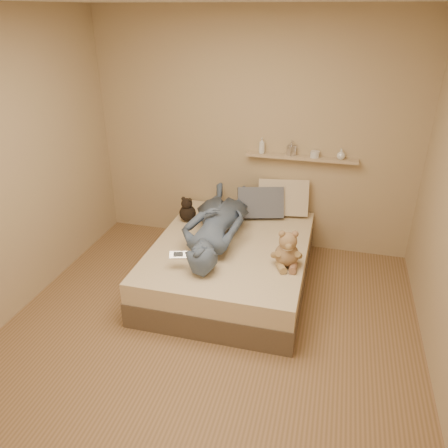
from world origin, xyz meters
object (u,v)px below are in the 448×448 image
(pillow_cream, at_px, (283,197))
(wall_shelf, at_px, (301,158))
(bed, at_px, (231,263))
(teddy_bear, at_px, (287,252))
(game_console, at_px, (178,255))
(person, at_px, (217,222))
(pillow_grey, at_px, (260,203))
(dark_plush, at_px, (187,211))

(pillow_cream, relative_size, wall_shelf, 0.46)
(bed, relative_size, teddy_bear, 5.24)
(bed, bearing_deg, game_console, -121.07)
(wall_shelf, bearing_deg, person, -130.40)
(bed, bearing_deg, teddy_bear, -25.70)
(wall_shelf, bearing_deg, pillow_grey, -150.68)
(pillow_cream, height_order, person, pillow_cream)
(game_console, relative_size, pillow_grey, 0.34)
(game_console, bearing_deg, wall_shelf, 58.87)
(bed, relative_size, pillow_cream, 3.45)
(person, xyz_separation_m, wall_shelf, (0.72, 0.84, 0.46))
(dark_plush, height_order, pillow_cream, pillow_cream)
(game_console, xyz_separation_m, dark_plush, (-0.24, 0.95, -0.02))
(teddy_bear, height_order, dark_plush, teddy_bear)
(game_console, distance_m, dark_plush, 0.98)
(teddy_bear, height_order, pillow_cream, pillow_cream)
(pillow_cream, bearing_deg, pillow_grey, -148.67)
(pillow_grey, bearing_deg, teddy_bear, -66.43)
(game_console, height_order, wall_shelf, wall_shelf)
(dark_plush, distance_m, pillow_grey, 0.81)
(pillow_grey, height_order, wall_shelf, wall_shelf)
(pillow_cream, bearing_deg, wall_shelf, 26.28)
(dark_plush, bearing_deg, pillow_cream, 24.64)
(bed, height_order, person, person)
(game_console, bearing_deg, pillow_cream, 62.36)
(dark_plush, bearing_deg, wall_shelf, 24.88)
(dark_plush, relative_size, wall_shelf, 0.23)
(pillow_grey, bearing_deg, bed, -103.06)
(bed, xyz_separation_m, teddy_bear, (0.58, -0.28, 0.38))
(person, bearing_deg, pillow_cream, -129.39)
(game_console, bearing_deg, pillow_grey, 68.24)
(teddy_bear, relative_size, wall_shelf, 0.30)
(game_console, distance_m, wall_shelf, 1.80)
(pillow_grey, bearing_deg, wall_shelf, 29.32)
(dark_plush, height_order, wall_shelf, wall_shelf)
(bed, relative_size, person, 1.21)
(bed, xyz_separation_m, pillow_cream, (0.39, 0.83, 0.43))
(bed, distance_m, pillow_cream, 1.01)
(bed, relative_size, game_console, 11.18)
(teddy_bear, distance_m, dark_plush, 1.34)
(bed, bearing_deg, pillow_grey, 76.94)
(wall_shelf, bearing_deg, game_console, -121.13)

